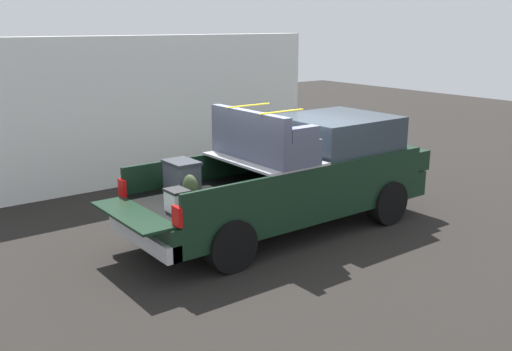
# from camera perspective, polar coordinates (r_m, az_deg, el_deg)

# --- Properties ---
(ground_plane) EXTENTS (40.00, 40.00, 0.00)m
(ground_plane) POSITION_cam_1_polar(r_m,az_deg,el_deg) (10.39, 2.65, -5.36)
(ground_plane) COLOR black
(pickup_truck) EXTENTS (6.05, 2.06, 2.23)m
(pickup_truck) POSITION_cam_1_polar(r_m,az_deg,el_deg) (10.34, 4.33, 0.19)
(pickup_truck) COLOR black
(pickup_truck) RESTS_ON ground_plane
(building_facade) EXTENTS (8.74, 0.36, 3.32)m
(building_facade) POSITION_cam_1_polar(r_m,az_deg,el_deg) (13.60, -10.47, 6.45)
(building_facade) COLOR white
(building_facade) RESTS_ON ground_plane
(trash_can) EXTENTS (0.60, 0.60, 0.98)m
(trash_can) POSITION_cam_1_polar(r_m,az_deg,el_deg) (14.57, 4.45, 2.54)
(trash_can) COLOR #1E592D
(trash_can) RESTS_ON ground_plane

